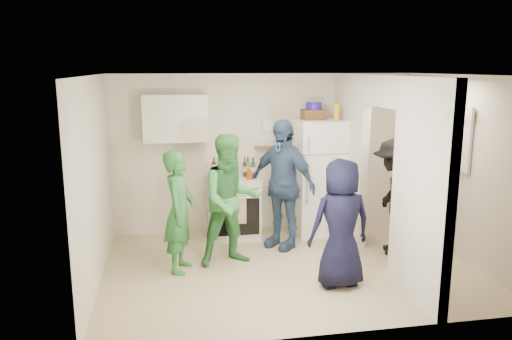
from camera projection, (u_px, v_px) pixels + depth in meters
The scene contains 37 objects.
floor at pixel (289, 268), 6.58m from camera, with size 4.80×4.80×0.00m, color tan.
wall_back at pixel (265, 153), 7.96m from camera, with size 4.80×4.80×0.00m, color silver.
wall_front at pixel (335, 213), 4.69m from camera, with size 4.80×4.80×0.00m, color silver.
wall_left at pixel (94, 183), 5.91m from camera, with size 3.40×3.40×0.00m, color silver.
wall_right at pixel (463, 168), 6.74m from camera, with size 3.40×3.40×0.00m, color silver.
ceiling at pixel (292, 75), 6.07m from camera, with size 4.80×4.80×0.00m, color white.
partition_pier_back at pixel (350, 157), 7.60m from camera, with size 0.12×1.20×2.50m, color silver.
partition_pier_front at pixel (421, 192), 5.48m from camera, with size 0.12×1.20×2.50m, color silver.
partition_header at pixel (384, 91), 6.32m from camera, with size 0.12×1.00×0.40m, color silver.
stove at pixel (234, 207), 7.71m from camera, with size 0.79×0.66×0.95m, color white.
upper_cabinet at pixel (175, 118), 7.42m from camera, with size 0.95×0.34×0.70m, color silver.
fridge at pixel (319, 177), 7.83m from camera, with size 0.74×0.72×1.81m, color white.
wicker_basket at pixel (313, 114), 7.66m from camera, with size 0.35×0.25×0.15m, color brown.
blue_bowl at pixel (314, 106), 7.63m from camera, with size 0.24×0.24×0.11m, color #26148D.
yellow_cup_stack_top at pixel (337, 112), 7.56m from camera, with size 0.09×0.09×0.25m, color yellow.
wall_clock at pixel (268, 125), 7.86m from camera, with size 0.22×0.22×0.03m, color white.
spice_shelf at pixel (265, 147), 7.90m from camera, with size 0.35×0.08×0.03m, color olive.
nook_window at pixel (456, 137), 6.85m from camera, with size 0.03×0.70×0.80m, color black.
nook_window_frame at pixel (455, 137), 6.85m from camera, with size 0.04×0.76×0.86m, color white.
nook_valance at pixel (455, 112), 6.77m from camera, with size 0.04×0.82×0.18m, color white.
yellow_cup_stack_stove at pixel (227, 172), 7.35m from camera, with size 0.09×0.09×0.25m, color yellow.
red_cup at pixel (250, 176), 7.44m from camera, with size 0.09×0.09×0.12m, color red.
person_green_left at pixel (179, 211), 6.36m from camera, with size 0.58×0.38×1.58m, color #317C35.
person_green_center at pixel (231, 200), 6.57m from camera, with size 0.85×0.66×1.75m, color #3D8C40.
person_denim at pixel (282, 184), 7.18m from camera, with size 1.10×0.46×1.88m, color #364F76.
person_navy at pixel (341, 223), 5.91m from camera, with size 0.76×0.50×1.56m, color black.
person_nook at pixel (393, 197), 6.98m from camera, with size 1.05×0.61×1.63m, color black.
bottle_a at pixel (214, 167), 7.66m from camera, with size 0.08×0.08×0.29m, color maroon.
bottle_b at pixel (223, 171), 7.46m from camera, with size 0.08×0.08×0.25m, color #20531B.
bottle_c at pixel (226, 165), 7.72m from camera, with size 0.08×0.08×0.32m, color silver.
bottle_d at pixel (236, 167), 7.55m from camera, with size 0.06×0.06×0.33m, color #6B3012.
bottle_e at pixel (237, 165), 7.78m from camera, with size 0.06×0.06×0.31m, color #B0B3C3.
bottle_f at pixel (245, 167), 7.63m from camera, with size 0.06×0.06×0.29m, color #163613.
bottle_g at pixel (248, 166), 7.74m from camera, with size 0.06×0.06×0.28m, color olive.
bottle_h at pixel (214, 170), 7.41m from camera, with size 0.06×0.06×0.31m, color #B7BCC4.
bottle_i at pixel (236, 168), 7.69m from camera, with size 0.06×0.06×0.24m, color brown.
bottle_j at pixel (253, 168), 7.54m from camera, with size 0.07×0.07×0.31m, color #1A4C2D.
Camera 1 is at (-1.54, -6.00, 2.60)m, focal length 35.00 mm.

